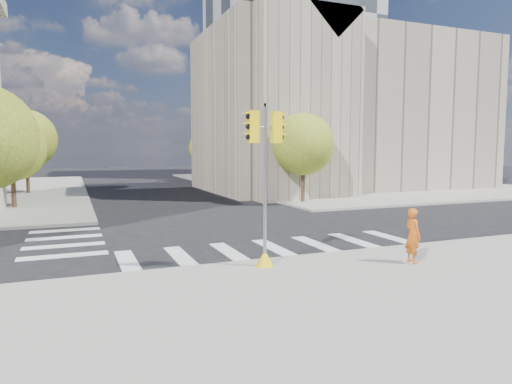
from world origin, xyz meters
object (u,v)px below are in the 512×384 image
traffic_signal (265,198)px  lamp_near (284,138)px  lamp_far (227,141)px  photographer (413,236)px

traffic_signal → lamp_near: bearing=61.2°
lamp_near → lamp_far: (0.00, 14.00, 0.00)m
lamp_near → lamp_far: size_ratio=1.00×
lamp_near → photographer: (-5.21, -20.30, -3.56)m
lamp_near → traffic_signal: lamp_near is taller
lamp_near → traffic_signal: size_ratio=1.64×
lamp_far → photographer: 34.87m
lamp_far → traffic_signal: size_ratio=1.64×
photographer → lamp_near: bearing=-10.7°
lamp_far → photographer: size_ratio=4.64×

